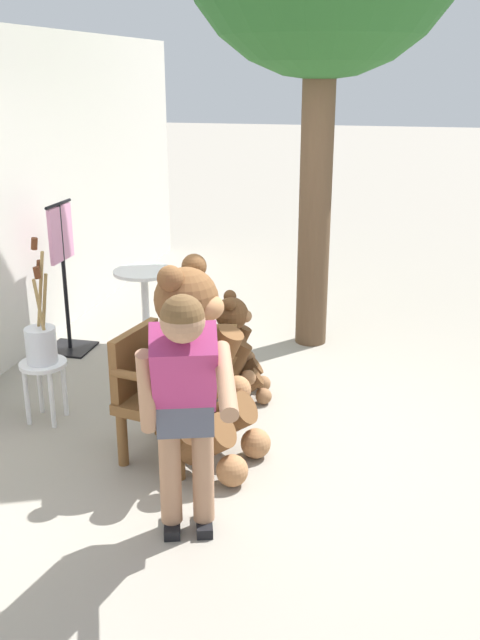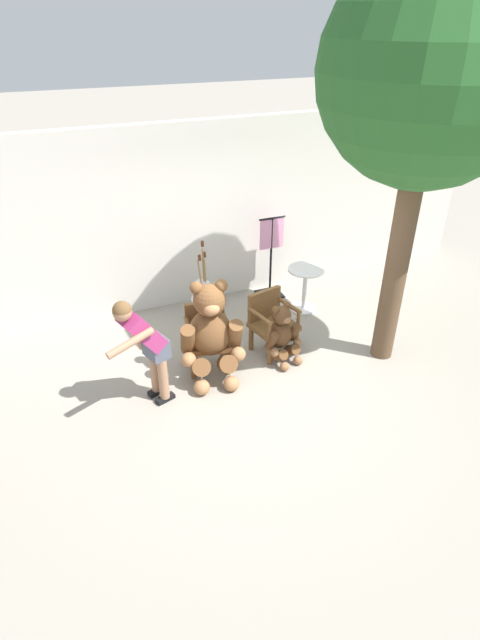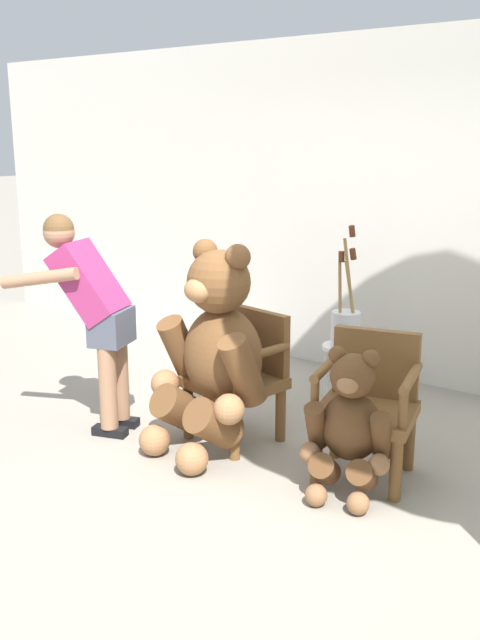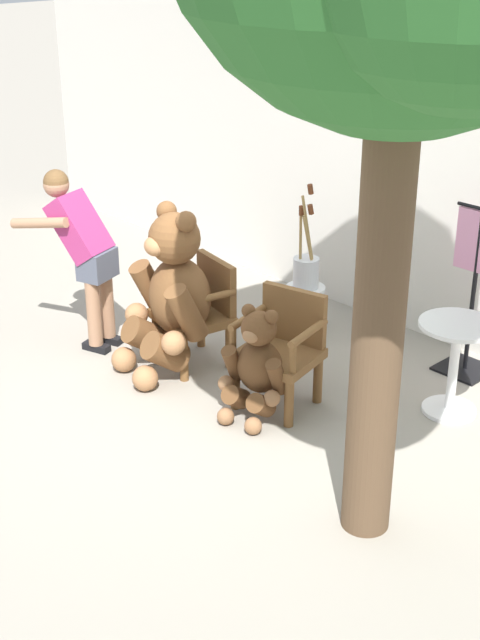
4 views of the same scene
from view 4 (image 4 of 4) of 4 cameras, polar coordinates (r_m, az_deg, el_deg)
name	(u,v)px [view 4 (image 4 of 4)]	position (r m, az deg, el deg)	size (l,w,h in m)	color
ground_plane	(183,405)	(6.72, -3.64, -5.43)	(60.00, 60.00, 0.00)	gray
back_wall	(394,165)	(7.82, 9.83, 9.75)	(10.00, 0.16, 2.80)	beige
wooden_chair_left	(199,309)	(7.16, -2.66, 0.71)	(0.65, 0.62, 0.86)	brown
wooden_chair_right	(282,346)	(6.55, 2.70, -1.69)	(0.66, 0.63, 0.86)	brown
teddy_bear_large	(172,293)	(6.95, -4.41, 1.72)	(0.84, 0.84, 1.36)	brown
teddy_bear_small	(256,365)	(6.37, 1.06, -2.89)	(0.53, 0.53, 0.85)	brown
person_visitor	(82,244)	(7.41, -10.05, 4.79)	(0.76, 0.64, 1.49)	black
white_stool	(305,298)	(7.65, 4.19, 1.41)	(0.34, 0.34, 0.46)	silver
brush_bucket	(306,268)	(7.54, 4.25, 3.33)	(0.22, 0.22, 0.91)	silver
round_side_table	(455,357)	(6.59, 13.57, -2.34)	(0.56, 0.56, 0.72)	white
clothing_display_stand	(474,288)	(7.13, 14.75, 2.02)	(0.44, 0.40, 1.36)	black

